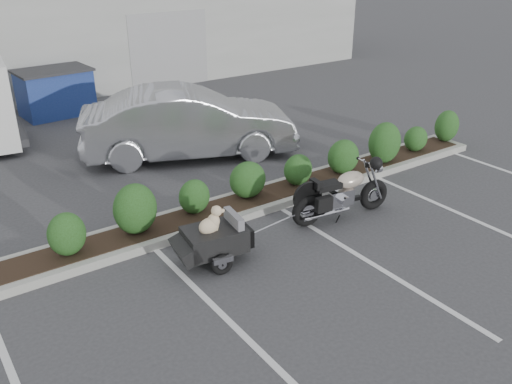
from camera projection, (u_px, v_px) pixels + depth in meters
ground at (287, 268)px, 8.70m from camera, size 90.00×90.00×0.00m
planter_kerb at (259, 200)px, 10.83m from camera, size 12.00×1.00×0.15m
building at (13, 22)px, 20.53m from camera, size 26.00×10.00×4.00m
motorcycle at (342, 194)px, 10.09m from camera, size 2.14×0.81×1.23m
pet_trailer at (214, 239)px, 8.70m from camera, size 1.72×0.98×1.02m
sedan at (189, 123)px, 12.95m from camera, size 5.34×3.54×1.66m
dumpster at (55, 92)px, 16.19m from camera, size 2.19×1.58×1.37m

